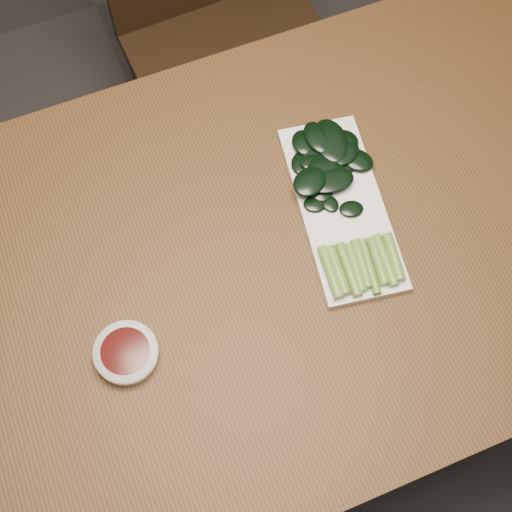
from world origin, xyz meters
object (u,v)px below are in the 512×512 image
table (244,277)px  sauce_bowl (126,353)px  chair_far (227,30)px  gai_lan (336,190)px  serving_plate (341,207)px

table → sauce_bowl: size_ratio=14.76×
chair_far → sauce_bowl: bearing=-122.6°
sauce_bowl → gai_lan: size_ratio=0.30×
serving_plate → gai_lan: (-0.00, 0.02, 0.02)m
gai_lan → chair_far: bearing=86.5°
sauce_bowl → table: bearing=20.2°
table → chair_far: (0.22, 0.67, -0.19)m
table → serving_plate: size_ratio=4.06×
sauce_bowl → serving_plate: bearing=14.7°
chair_far → gai_lan: 0.68m
sauce_bowl → serving_plate: 0.41m
table → serving_plate: serving_plate is taller
serving_plate → sauce_bowl: bearing=-165.3°
chair_far → gai_lan: size_ratio=2.78×
table → serving_plate: bearing=7.7°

